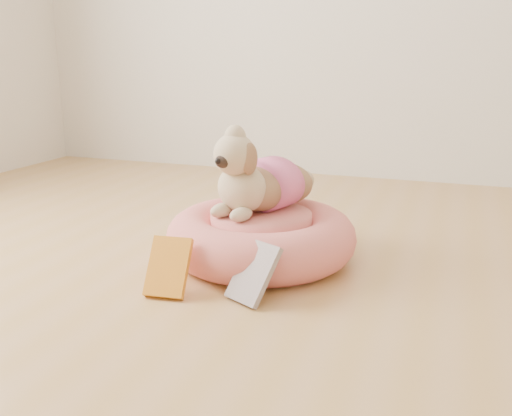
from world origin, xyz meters
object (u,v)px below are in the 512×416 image
(dog, at_px, (258,166))
(book_yellow, at_px, (168,267))
(pet_bed, at_px, (261,237))
(book_white, at_px, (253,273))

(dog, height_order, book_yellow, dog)
(pet_bed, relative_size, book_white, 3.49)
(book_yellow, bearing_deg, book_white, 2.66)
(pet_bed, distance_m, book_yellow, 0.38)
(book_white, bearing_deg, book_yellow, -144.57)
(dog, distance_m, book_white, 0.42)
(pet_bed, height_order, book_yellow, pet_bed)
(dog, bearing_deg, pet_bed, -32.21)
(pet_bed, bearing_deg, book_white, -74.52)
(pet_bed, distance_m, dog, 0.23)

